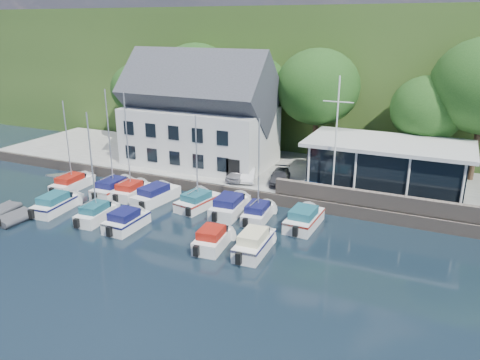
{
  "coord_description": "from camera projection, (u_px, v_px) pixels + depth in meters",
  "views": [
    {
      "loc": [
        15.4,
        -22.91,
        14.33
      ],
      "look_at": [
        0.77,
        9.0,
        2.49
      ],
      "focal_mm": 35.0,
      "sensor_mm": 36.0,
      "label": 1
    }
  ],
  "objects": [
    {
      "name": "boat_r1_0",
      "position": [
        68.0,
        145.0,
        41.18
      ],
      "size": [
        2.15,
        6.24,
        8.21
      ],
      "primitive_type": null,
      "rotation": [
        0.0,
        0.0,
        0.04
      ],
      "color": "silver",
      "rests_on": "ground"
    },
    {
      "name": "car_silver",
      "position": [
        240.0,
        173.0,
        41.69
      ],
      "size": [
        1.57,
        3.75,
        1.27
      ],
      "primitive_type": "imported",
      "rotation": [
        0.0,
        0.0,
        -0.02
      ],
      "color": "silver",
      "rests_on": "quay"
    },
    {
      "name": "car_dgrey",
      "position": [
        280.0,
        177.0,
        40.82
      ],
      "size": [
        2.4,
        4.14,
        1.13
      ],
      "primitive_type": "imported",
      "rotation": [
        0.0,
        0.0,
        0.22
      ],
      "color": "#323237",
      "rests_on": "quay"
    },
    {
      "name": "harbor_building",
      "position": [
        200.0,
        119.0,
        45.67
      ],
      "size": [
        14.4,
        8.2,
        8.7
      ],
      "primitive_type": null,
      "color": "silver",
      "rests_on": "quay"
    },
    {
      "name": "tree_0",
      "position": [
        141.0,
        102.0,
        54.44
      ],
      "size": [
        6.62,
        6.62,
        9.05
      ],
      "primitive_type": null,
      "color": "#143510",
      "rests_on": "quay"
    },
    {
      "name": "boat_r2_1",
      "position": [
        92.0,
        166.0,
        34.31
      ],
      "size": [
        2.13,
        5.4,
        8.68
      ],
      "primitive_type": null,
      "rotation": [
        0.0,
        0.0,
        0.07
      ],
      "color": "silver",
      "rests_on": "ground"
    },
    {
      "name": "gangway",
      "position": [
        76.0,
        181.0,
        44.67
      ],
      "size": [
        1.2,
        6.0,
        1.4
      ],
      "primitive_type": null,
      "color": "#BDBDC1",
      "rests_on": "ground"
    },
    {
      "name": "boat_r1_2",
      "position": [
        128.0,
        150.0,
        39.22
      ],
      "size": [
        2.21,
        5.32,
        8.4
      ],
      "primitive_type": null,
      "rotation": [
        0.0,
        0.0,
        0.04
      ],
      "color": "silver",
      "rests_on": "ground"
    },
    {
      "name": "boat_r1_3",
      "position": [
        156.0,
        193.0,
        39.15
      ],
      "size": [
        2.79,
        6.7,
        1.5
      ],
      "primitive_type": null,
      "rotation": [
        0.0,
        0.0,
        -0.13
      ],
      "color": "silver",
      "rests_on": "ground"
    },
    {
      "name": "ground",
      "position": [
        172.0,
        255.0,
        30.4
      ],
      "size": [
        180.0,
        180.0,
        0.0
      ],
      "primitive_type": "plane",
      "color": "black",
      "rests_on": "ground"
    },
    {
      "name": "seawall",
      "position": [
        390.0,
        202.0,
        34.97
      ],
      "size": [
        18.0,
        0.5,
        1.2
      ],
      "primitive_type": "cube",
      "color": "#63584F",
      "rests_on": "quay"
    },
    {
      "name": "quay",
      "position": [
        269.0,
        173.0,
        45.31
      ],
      "size": [
        60.0,
        13.0,
        1.0
      ],
      "primitive_type": "cube",
      "color": "#9A9A95",
      "rests_on": "ground"
    },
    {
      "name": "tree_3",
      "position": [
        317.0,
        107.0,
        45.59
      ],
      "size": [
        8.14,
        8.14,
        11.12
      ],
      "primitive_type": null,
      "color": "#143510",
      "rests_on": "quay"
    },
    {
      "name": "car_blue",
      "position": [
        316.0,
        182.0,
        39.39
      ],
      "size": [
        1.46,
        3.57,
        1.21
      ],
      "primitive_type": "imported",
      "rotation": [
        0.0,
        0.0,
        -0.02
      ],
      "color": "#2B4F84",
      "rests_on": "quay"
    },
    {
      "name": "tree_2",
      "position": [
        252.0,
        105.0,
        48.39
      ],
      "size": [
        7.59,
        7.59,
        10.37
      ],
      "primitive_type": null,
      "color": "#143510",
      "rests_on": "quay"
    },
    {
      "name": "boat_r1_7",
      "position": [
        304.0,
        217.0,
        34.38
      ],
      "size": [
        2.29,
        5.97,
        1.51
      ],
      "primitive_type": null,
      "rotation": [
        0.0,
        0.0,
        -0.03
      ],
      "color": "silver",
      "rests_on": "ground"
    },
    {
      "name": "tree_1",
      "position": [
        196.0,
        95.0,
        51.83
      ],
      "size": [
        8.29,
        8.29,
        11.33
      ],
      "primitive_type": null,
      "color": "#143510",
      "rests_on": "quay"
    },
    {
      "name": "dinghy_0",
      "position": [
        4.0,
        208.0,
        37.16
      ],
      "size": [
        1.98,
        2.92,
        0.64
      ],
      "primitive_type": null,
      "rotation": [
        0.0,
        0.0,
        0.13
      ],
      "color": "#38393D",
      "rests_on": "ground"
    },
    {
      "name": "boat_r2_0",
      "position": [
        56.0,
        202.0,
        37.3
      ],
      "size": [
        2.5,
        6.18,
        1.46
      ],
      "primitive_type": null,
      "rotation": [
        0.0,
        0.0,
        0.1
      ],
      "color": "silver",
      "rests_on": "ground"
    },
    {
      "name": "boat_r1_4",
      "position": [
        197.0,
        158.0,
        36.8
      ],
      "size": [
        3.02,
        6.01,
        8.42
      ],
      "primitive_type": null,
      "rotation": [
        0.0,
        0.0,
        -0.17
      ],
      "color": "silver",
      "rests_on": "ground"
    },
    {
      "name": "boat_r1_6",
      "position": [
        259.0,
        167.0,
        34.53
      ],
      "size": [
        2.23,
        5.47,
        8.37
      ],
      "primitive_type": null,
      "rotation": [
        0.0,
        0.0,
        0.08
      ],
      "color": "silver",
      "rests_on": "ground"
    },
    {
      "name": "car_white",
      "position": [
        248.0,
        174.0,
        41.51
      ],
      "size": [
        2.17,
        3.56,
        1.11
      ],
      "primitive_type": "imported",
      "rotation": [
        0.0,
        0.0,
        0.32
      ],
      "color": "silver",
      "rests_on": "quay"
    },
    {
      "name": "boat_r2_2",
      "position": [
        126.0,
        219.0,
        34.07
      ],
      "size": [
        2.07,
        5.06,
        1.48
      ],
      "primitive_type": null,
      "rotation": [
        0.0,
        0.0,
        -0.01
      ],
      "color": "silver",
      "rests_on": "ground"
    },
    {
      "name": "boat_r1_5",
      "position": [
        230.0,
        204.0,
        36.82
      ],
      "size": [
        2.55,
        6.26,
        1.5
      ],
      "primitive_type": null,
      "rotation": [
        0.0,
        0.0,
        0.06
      ],
      "color": "silver",
      "rests_on": "ground"
    },
    {
      "name": "tree_4",
      "position": [
        426.0,
        126.0,
        42.01
      ],
      "size": [
        6.58,
        6.58,
        8.99
      ],
      "primitive_type": null,
      "color": "#143510",
      "rests_on": "quay"
    },
    {
      "name": "field_patch",
      "position": [
        421.0,
        12.0,
        82.37
      ],
      "size": [
        50.0,
        30.0,
        0.3
      ],
      "primitive_type": "cube",
      "color": "#576231",
      "rests_on": "hillside"
    },
    {
      "name": "club_pavilion",
      "position": [
        387.0,
        166.0,
        38.86
      ],
      "size": [
        13.2,
        7.2,
        4.1
      ],
      "primitive_type": null,
      "color": "black",
      "rests_on": "quay"
    },
    {
      "name": "boat_r2_4",
      "position": [
        254.0,
        241.0,
        30.51
      ],
      "size": [
        2.09,
        5.95,
        1.57
      ],
      "primitive_type": null,
      "rotation": [
        0.0,
        0.0,
        0.04
      ],
      "color": "silver",
      "rests_on": "ground"
    },
    {
      "name": "hillside",
      "position": [
        363.0,
        61.0,
        81.25
      ],
      "size": [
        160.0,
        75.0,
        16.0
      ],
      "primitive_type": "cube",
      "color": "#2D491B",
      "rests_on": "ground"
    },
    {
      "name": "boat_r1_1",
      "position": [
        110.0,
        145.0,
        39.76
      ],
      "size": [
        2.23,
        6.31,
        8.85
      ],
      "primitive_type": null,
      "rotation": [
        0.0,
        0.0,
        0.03
      ],
      "color": "silver",
      "rests_on": "ground"
    },
    {
      "name": "flagpole",
      "position": [
        336.0,
        139.0,
        35.95
      ],
      "size": [
        2.31,
        0.2,
        9.62
      ],
      "primitive_type": null,
      "color": "silver",
      "rests_on": "quay"
    },
    {
      "name": "dinghy_1",
      "position": [
        15.0,
        217.0,
        35.44
      ],
      "size": [
        2.05,
        3.28,
        0.75
      ],
      "primitive_type": null,
      "rotation": [
        0.0,
        0.0,
        -0.04
      ],
      "color": "#38393D",
      "rests_on": "ground"
    },
    {
      "name": "quay_face",
      "position": [
        242.0,
        194.0,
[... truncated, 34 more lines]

